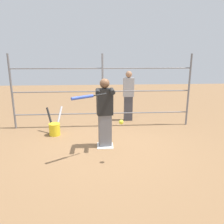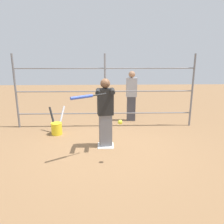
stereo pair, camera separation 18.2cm
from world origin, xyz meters
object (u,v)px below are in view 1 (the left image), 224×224
object	(u,v)px
bystander_behind_fence	(128,95)
softball_in_flight	(121,122)
baseball_bat_swinging	(86,97)
bat_bucket	(55,128)
batter	(105,111)

from	to	relation	value
bystander_behind_fence	softball_in_flight	bearing A→B (deg)	79.05
baseball_bat_swinging	bystander_behind_fence	size ratio (longest dim) A/B	0.42
softball_in_flight	bystander_behind_fence	distance (m)	3.21
bystander_behind_fence	bat_bucket	bearing A→B (deg)	29.02
bat_bucket	batter	bearing A→B (deg)	146.16
bystander_behind_fence	baseball_bat_swinging	bearing A→B (deg)	65.86
baseball_bat_swinging	bystander_behind_fence	distance (m)	3.29
baseball_bat_swinging	bat_bucket	bearing A→B (deg)	-59.02
batter	baseball_bat_swinging	bearing A→B (deg)	59.46
bat_bucket	bystander_behind_fence	distance (m)	2.76
bat_bucket	bystander_behind_fence	size ratio (longest dim) A/B	0.46
batter	bat_bucket	distance (m)	1.86
bat_bucket	baseball_bat_swinging	bearing A→B (deg)	120.98
baseball_bat_swinging	softball_in_flight	bearing A→B (deg)	165.87
baseball_bat_swinging	softball_in_flight	distance (m)	0.90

